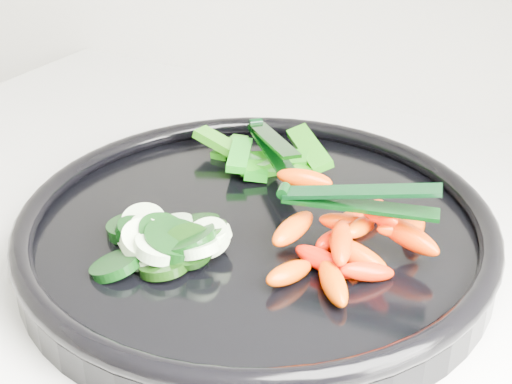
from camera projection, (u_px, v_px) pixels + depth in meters
The scene contains 6 objects.
veggie_tray at pixel (256, 230), 0.56m from camera, with size 0.40×0.40×0.04m.
cucumber_pile at pixel (163, 238), 0.53m from camera, with size 0.12×0.12×0.04m.
carrot_pile at pixel (351, 237), 0.52m from camera, with size 0.14×0.16×0.05m.
pepper_pile at pixel (265, 157), 0.65m from camera, with size 0.13×0.10×0.03m.
tong_carrot at pixel (355, 198), 0.50m from camera, with size 0.11×0.04×0.02m.
tong_pepper at pixel (272, 144), 0.63m from camera, with size 0.09×0.09×0.02m.
Camera 1 is at (-0.30, 1.25, 1.25)m, focal length 50.00 mm.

